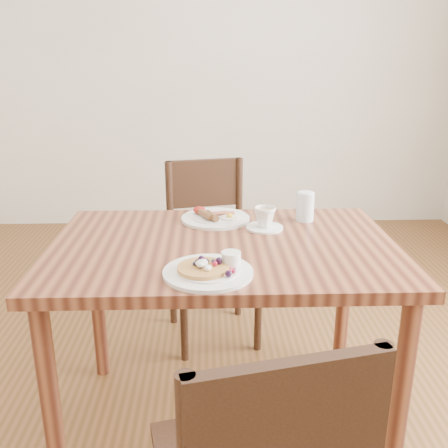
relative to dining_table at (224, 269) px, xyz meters
name	(u,v)px	position (x,y,z in m)	size (l,w,h in m)	color
ground	(224,420)	(0.00, 0.00, -0.65)	(5.00, 5.00, 0.00)	#563818
dining_table	(224,269)	(0.00, 0.00, 0.00)	(1.20, 0.80, 0.75)	brown
chair_far	(210,242)	(-0.04, 0.70, -0.16)	(0.50, 0.50, 0.88)	#341E13
pancake_plate	(209,269)	(-0.05, -0.26, 0.11)	(0.27, 0.27, 0.06)	white
breakfast_plate	(214,217)	(-0.03, 0.26, 0.11)	(0.27, 0.27, 0.04)	white
teacup_saucer	(265,219)	(0.16, 0.15, 0.14)	(0.14, 0.14, 0.08)	white
water_glass	(305,207)	(0.33, 0.24, 0.16)	(0.07, 0.07, 0.11)	silver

